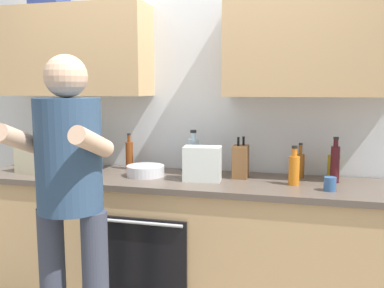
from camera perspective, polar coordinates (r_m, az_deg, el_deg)
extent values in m
cube|color=silver|center=(3.10, -0.02, 3.00)|extent=(4.00, 0.06, 2.50)
cube|color=tan|center=(3.25, -15.81, 12.20)|extent=(1.12, 0.32, 0.65)
cube|color=tan|center=(2.82, 16.23, 12.92)|extent=(1.12, 0.32, 0.65)
cube|color=tan|center=(2.95, -1.81, -13.68)|extent=(2.80, 0.60, 0.86)
cube|color=brown|center=(2.81, -1.85, -5.11)|extent=(2.84, 0.64, 0.04)
cube|color=black|center=(2.71, -6.66, -15.26)|extent=(0.56, 0.02, 0.50)
cylinder|color=silver|center=(2.61, -6.92, -10.79)|extent=(0.52, 0.02, 0.02)
cylinder|color=#383D4C|center=(2.52, -18.66, -17.90)|extent=(0.14, 0.14, 0.87)
cylinder|color=navy|center=(2.23, -16.66, -1.47)|extent=(0.34, 0.34, 0.59)
sphere|color=#D8AD8C|center=(2.21, -17.06, 8.95)|extent=(0.22, 0.22, 0.22)
cylinder|color=#D8AD8C|center=(2.24, -22.73, 0.55)|extent=(0.09, 0.31, 0.19)
cylinder|color=#D8AD8C|center=(2.02, -13.63, 0.24)|extent=(0.09, 0.31, 0.19)
cylinder|color=brown|center=(3.14, -8.65, -1.61)|extent=(0.06, 0.06, 0.20)
cylinder|color=brown|center=(3.12, -8.70, 0.74)|extent=(0.02, 0.02, 0.05)
cylinder|color=black|center=(3.11, -8.71, 1.35)|extent=(0.03, 0.03, 0.01)
cylinder|color=olive|center=(2.91, 18.98, -3.06)|extent=(0.08, 0.08, 0.16)
cylinder|color=olive|center=(2.89, 19.06, -1.17)|extent=(0.03, 0.03, 0.03)
cylinder|color=black|center=(2.89, 19.08, -0.70)|extent=(0.04, 0.04, 0.02)
cylinder|color=silver|center=(2.91, 0.18, -1.75)|extent=(0.08, 0.08, 0.25)
cylinder|color=silver|center=(2.89, 0.18, 1.14)|extent=(0.04, 0.04, 0.04)
cylinder|color=black|center=(2.89, 0.18, 1.75)|extent=(0.04, 0.04, 0.02)
cylinder|color=#8C4C14|center=(2.90, 14.70, -2.95)|extent=(0.06, 0.06, 0.16)
cylinder|color=#8C4C14|center=(2.88, 14.77, -0.75)|extent=(0.02, 0.02, 0.06)
cylinder|color=black|center=(2.88, 14.80, 0.00)|extent=(0.03, 0.03, 0.01)
cylinder|color=#471419|center=(2.81, 19.15, -2.71)|extent=(0.06, 0.06, 0.24)
cylinder|color=#471419|center=(2.78, 19.28, 0.14)|extent=(0.03, 0.03, 0.05)
cylinder|color=black|center=(2.78, 19.31, 0.76)|extent=(0.03, 0.03, 0.02)
cylinder|color=orange|center=(2.67, 13.92, -3.60)|extent=(0.07, 0.07, 0.18)
cylinder|color=orange|center=(2.65, 14.00, -1.13)|extent=(0.03, 0.03, 0.05)
cylinder|color=black|center=(2.65, 14.02, -0.41)|extent=(0.04, 0.04, 0.02)
cylinder|color=#BF4C47|center=(2.99, -13.33, -3.17)|extent=(0.08, 0.08, 0.10)
cylinder|color=#33598C|center=(2.59, 18.52, -5.26)|extent=(0.07, 0.07, 0.08)
cylinder|color=white|center=(2.92, 3.04, -3.35)|extent=(0.08, 0.08, 0.09)
cylinder|color=silver|center=(2.89, -6.45, -3.69)|extent=(0.26, 0.26, 0.07)
cube|color=brown|center=(2.82, 6.74, -2.44)|extent=(0.10, 0.14, 0.22)
cylinder|color=black|center=(2.78, 6.42, 0.34)|extent=(0.02, 0.02, 0.06)
cylinder|color=black|center=(2.82, 7.14, 0.42)|extent=(0.02, 0.02, 0.06)
cylinder|color=#9E6647|center=(3.20, -15.01, -2.39)|extent=(0.11, 0.11, 0.11)
sphere|color=#2D6B28|center=(3.18, -15.09, 0.05)|extent=(0.20, 0.20, 0.20)
cube|color=beige|center=(3.18, -20.82, -1.73)|extent=(0.29, 0.23, 0.22)
cube|color=silver|center=(2.71, 1.45, -2.72)|extent=(0.26, 0.17, 0.23)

